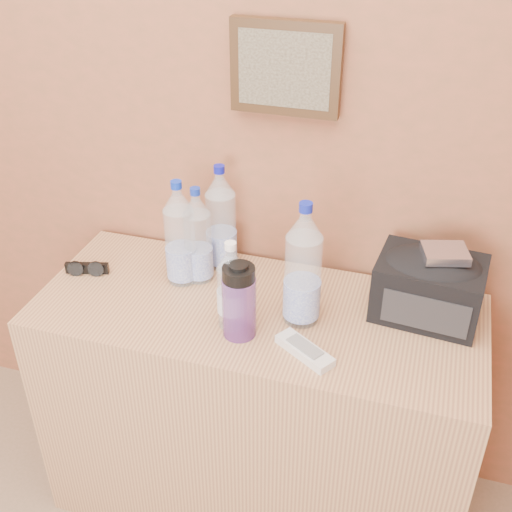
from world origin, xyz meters
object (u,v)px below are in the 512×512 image
at_px(pet_large_b, 198,240).
at_px(sunglasses, 87,268).
at_px(pet_large_d, 303,270).
at_px(pet_small, 232,290).
at_px(foil_packet, 445,253).
at_px(pet_large_a, 180,238).
at_px(dresser, 257,409).
at_px(nalgene_bottle, 239,300).
at_px(toiletry_bag, 429,285).
at_px(ac_remote, 305,351).
at_px(pet_large_c, 221,222).

xyz_separation_m(pet_large_b, sunglasses, (-0.34, -0.08, -0.12)).
bearing_deg(pet_large_d, pet_small, -155.08).
bearing_deg(pet_large_b, foil_packet, 1.29).
relative_size(pet_large_a, foil_packet, 2.83).
xyz_separation_m(dresser, foil_packet, (0.48, 0.12, 0.60)).
relative_size(pet_large_b, sunglasses, 2.28).
bearing_deg(foil_packet, pet_large_d, -160.82).
relative_size(nalgene_bottle, foil_packet, 1.90).
distance_m(sunglasses, toiletry_bag, 1.01).
bearing_deg(sunglasses, pet_large_b, -2.25).
height_order(pet_small, ac_remote, pet_small).
bearing_deg(pet_small, sunglasses, 167.80).
height_order(pet_large_d, nalgene_bottle, pet_large_d).
bearing_deg(toiletry_bag, pet_large_c, 178.60).
distance_m(dresser, pet_large_c, 0.60).
distance_m(ac_remote, toiletry_bag, 0.40).
relative_size(pet_large_c, pet_small, 1.28).
xyz_separation_m(dresser, pet_large_b, (-0.21, 0.10, 0.53)).
bearing_deg(sunglasses, toiletry_bag, -9.75).
bearing_deg(pet_large_b, nalgene_bottle, -47.52).
bearing_deg(toiletry_bag, pet_large_d, -153.70).
height_order(pet_large_b, foil_packet, pet_large_b).
bearing_deg(ac_remote, dresser, 172.21).
bearing_deg(sunglasses, pet_large_c, 9.13).
height_order(toiletry_bag, foil_packet, foil_packet).
height_order(pet_large_a, pet_small, pet_large_a).
bearing_deg(pet_large_c, dresser, -48.44).
distance_m(ac_remote, foil_packet, 0.45).
height_order(pet_large_a, toiletry_bag, pet_large_a).
relative_size(pet_large_b, nalgene_bottle, 1.37).
xyz_separation_m(sunglasses, foil_packet, (1.03, 0.09, 0.19)).
height_order(pet_small, toiletry_bag, pet_small).
relative_size(pet_small, foil_packet, 2.26).
bearing_deg(foil_packet, pet_large_b, -178.71).
bearing_deg(sunglasses, pet_large_a, -4.79).
bearing_deg(dresser, foil_packet, 13.63).
height_order(pet_large_c, foil_packet, pet_large_c).
height_order(pet_large_b, pet_large_c, pet_large_c).
distance_m(nalgene_bottle, ac_remote, 0.21).
relative_size(ac_remote, foil_packet, 1.47).
bearing_deg(pet_large_a, toiletry_bag, 3.32).
bearing_deg(nalgene_bottle, pet_large_d, 37.96).
bearing_deg(dresser, ac_remote, -40.33).
bearing_deg(pet_small, pet_large_a, 142.58).
height_order(pet_large_a, sunglasses, pet_large_a).
distance_m(dresser, pet_large_d, 0.57).
bearing_deg(dresser, pet_large_d, -2.46).
height_order(sunglasses, toiletry_bag, toiletry_bag).
bearing_deg(dresser, pet_large_a, 163.24).
bearing_deg(ac_remote, sunglasses, -160.80).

